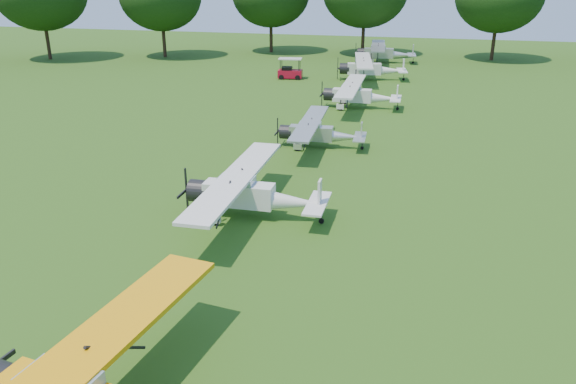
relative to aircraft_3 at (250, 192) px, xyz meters
name	(u,v)px	position (x,y,z in m)	size (l,w,h in m)	color
ground	(235,239)	(0.08, -2.35, -1.23)	(160.00, 160.00, 0.00)	#2A4F13
tree_belt	(323,45)	(3.65, -2.18, 6.80)	(137.36, 130.27, 14.52)	black
aircraft_3	(250,192)	(0.00, 0.00, 0.00)	(6.69, 10.63, 2.10)	silver
aircraft_4	(318,131)	(0.77, 11.44, -0.18)	(5.72, 9.11, 1.79)	silver
aircraft_5	(358,94)	(1.71, 23.03, -0.03)	(6.54, 10.40, 2.05)	silver
aircraft_6	(370,67)	(1.06, 36.10, 0.08)	(7.20, 11.41, 2.24)	silver
aircraft_7	(383,52)	(1.30, 48.15, 0.12)	(7.38, 11.74, 2.31)	silver
golf_cart	(290,72)	(-7.05, 34.74, -0.53)	(2.63, 1.81, 2.09)	#A10B21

